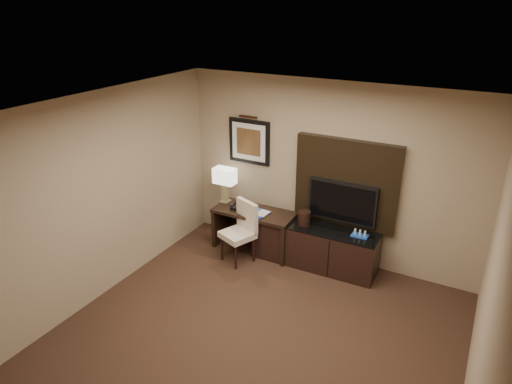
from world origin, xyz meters
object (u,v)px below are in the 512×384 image
Objects in this scene: minibar_tray at (360,234)px; tv at (342,202)px; desk at (254,230)px; ice_bucket at (304,218)px; table_lamp at (225,184)px; desk_chair at (237,234)px; desk_phone at (238,206)px; credenza at (315,245)px.

tv is at bearing 151.81° from minibar_tray.
ice_bucket is (0.82, 0.03, 0.40)m from desk.
tv is 1.64× the size of table_lamp.
table_lamp is at bearing 170.49° from desk.
desk_chair is 1.79m from minibar_tray.
minibar_tray is at bearing 0.85° from desk.
desk_phone is at bearing 140.18° from desk_chair.
desk_phone is at bearing -170.08° from desk.
desk is 6.19× the size of ice_bucket.
desk_phone reaches higher than desk.
desk is 0.47m from desk_phone.
desk is at bearing -169.62° from tv.
desk_chair is (-1.37, -0.65, -0.57)m from tv.
desk_phone is 1.91m from minibar_tray.
credenza is 1.86× the size of tv.
minibar_tray reaches higher than desk.
minibar_tray is (0.34, -0.18, -0.34)m from tv.
ice_bucket reaches higher than minibar_tray.
credenza is 1.71m from table_lamp.
desk_chair reaches higher than ice_bucket.
credenza is at bearing -1.29° from table_lamp.
ice_bucket reaches higher than desk_phone.
tv is at bearing 23.70° from ice_bucket.
desk_phone reaches higher than credenza.
tv is 0.52m from minibar_tray.
table_lamp reaches higher than desk_chair.
desk is at bearing -178.08° from minibar_tray.
ice_bucket is at bearing -156.30° from tv.
minibar_tray is at bearing -0.77° from table_lamp.
table_lamp is 2.64× the size of minibar_tray.
tv is at bearing 9.31° from desk.
minibar_tray is at bearing -9.50° from desk_phone.
ice_bucket is (1.08, 0.08, 0.01)m from desk_phone.
credenza is at bearing 1.80° from desk.
desk is 1.50m from tv.
desk is 6.03× the size of desk_phone.
desk is 0.92m from ice_bucket.
ice_bucket is (-0.49, -0.21, -0.28)m from tv.
desk_chair is 1.03m from ice_bucket.
credenza is 0.79m from tv.
desk reaches higher than credenza.
desk_chair is 0.90m from table_lamp.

